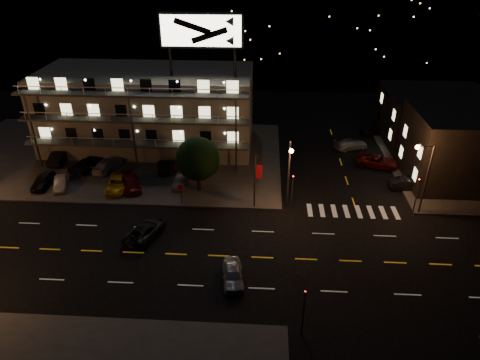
# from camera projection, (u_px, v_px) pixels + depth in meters

# --- Properties ---
(ground) EXTENTS (140.00, 140.00, 0.00)m
(ground) POSITION_uv_depth(u_px,v_px,m) (197.00, 255.00, 39.48)
(ground) COLOR black
(ground) RESTS_ON ground
(curb_nw) EXTENTS (44.00, 24.00, 0.15)m
(curb_nw) POSITION_uv_depth(u_px,v_px,m) (116.00, 155.00, 57.58)
(curb_nw) COLOR #393836
(curb_nw) RESTS_ON ground
(curb_ne) EXTENTS (16.00, 24.00, 0.15)m
(curb_ne) POSITION_uv_depth(u_px,v_px,m) (450.00, 164.00, 55.28)
(curb_ne) COLOR #393836
(curb_ne) RESTS_ON ground
(motel) EXTENTS (28.00, 13.80, 18.10)m
(motel) POSITION_uv_depth(u_px,v_px,m) (149.00, 109.00, 58.16)
(motel) COLOR gray
(motel) RESTS_ON ground
(side_bldg_front) EXTENTS (14.06, 10.00, 8.50)m
(side_bldg_front) POSITION_uv_depth(u_px,v_px,m) (471.00, 148.00, 49.76)
(side_bldg_front) COLOR black
(side_bldg_front) RESTS_ON ground
(side_bldg_back) EXTENTS (14.06, 12.00, 7.00)m
(side_bldg_back) POSITION_uv_depth(u_px,v_px,m) (435.00, 117.00, 60.57)
(side_bldg_back) COLOR black
(side_bldg_back) RESTS_ON ground
(hill_backdrop) EXTENTS (120.00, 25.00, 24.00)m
(hill_backdrop) POSITION_uv_depth(u_px,v_px,m) (214.00, 12.00, 93.97)
(hill_backdrop) COLOR black
(hill_backdrop) RESTS_ON ground
(streetlight_nc) EXTENTS (0.44, 1.92, 8.00)m
(streetlight_nc) POSITION_uv_depth(u_px,v_px,m) (289.00, 170.00, 43.51)
(streetlight_nc) COLOR #2D2D30
(streetlight_nc) RESTS_ON ground
(streetlight_ne) EXTENTS (1.92, 0.44, 8.00)m
(streetlight_ne) POSITION_uv_depth(u_px,v_px,m) (425.00, 172.00, 43.12)
(streetlight_ne) COLOR #2D2D30
(streetlight_ne) RESTS_ON ground
(signal_nw) EXTENTS (0.20, 0.27, 4.60)m
(signal_nw) POSITION_uv_depth(u_px,v_px,m) (292.00, 188.00, 45.15)
(signal_nw) COLOR #2D2D30
(signal_nw) RESTS_ON ground
(signal_sw) EXTENTS (0.20, 0.27, 4.60)m
(signal_sw) POSITION_uv_depth(u_px,v_px,m) (304.00, 308.00, 30.36)
(signal_sw) COLOR #2D2D30
(signal_sw) RESTS_ON ground
(signal_ne) EXTENTS (0.27, 0.20, 4.60)m
(signal_ne) POSITION_uv_depth(u_px,v_px,m) (418.00, 191.00, 44.47)
(signal_ne) COLOR #2D2D30
(signal_ne) RESTS_ON ground
(banner_north) EXTENTS (0.83, 0.16, 6.40)m
(banner_north) POSITION_uv_depth(u_px,v_px,m) (256.00, 180.00, 44.85)
(banner_north) COLOR #2D2D30
(banner_north) RESTS_ON ground
(stop_sign) EXTENTS (0.91, 0.11, 2.61)m
(stop_sign) POSITION_uv_depth(u_px,v_px,m) (181.00, 191.00, 46.26)
(stop_sign) COLOR #2D2D30
(stop_sign) RESTS_ON ground
(tree) EXTENTS (5.14, 4.95, 6.47)m
(tree) POSITION_uv_depth(u_px,v_px,m) (197.00, 160.00, 47.62)
(tree) COLOR black
(tree) RESTS_ON curb_nw
(lot_car_0) EXTENTS (1.70, 4.13, 1.40)m
(lot_car_0) POSITION_uv_depth(u_px,v_px,m) (43.00, 181.00, 49.95)
(lot_car_0) COLOR black
(lot_car_0) RESTS_ON curb_nw
(lot_car_1) EXTENTS (2.37, 3.92, 1.22)m
(lot_car_1) POSITION_uv_depth(u_px,v_px,m) (61.00, 183.00, 49.69)
(lot_car_1) COLOR #929298
(lot_car_1) RESTS_ON curb_nw
(lot_car_2) EXTENTS (2.72, 5.02, 1.34)m
(lot_car_2) POSITION_uv_depth(u_px,v_px,m) (117.00, 183.00, 49.46)
(lot_car_2) COLOR #C49312
(lot_car_2) RESTS_ON curb_nw
(lot_car_3) EXTENTS (3.67, 5.09, 1.37)m
(lot_car_3) POSITION_uv_depth(u_px,v_px,m) (131.00, 183.00, 49.55)
(lot_car_3) COLOR #530D0B
(lot_car_3) RESTS_ON curb_nw
(lot_car_4) EXTENTS (1.71, 3.87, 1.30)m
(lot_car_4) POSITION_uv_depth(u_px,v_px,m) (180.00, 181.00, 50.07)
(lot_car_4) COLOR #929298
(lot_car_4) RESTS_ON curb_nw
(lot_car_5) EXTENTS (1.84, 4.71, 1.53)m
(lot_car_5) POSITION_uv_depth(u_px,v_px,m) (60.00, 157.00, 55.33)
(lot_car_5) COLOR black
(lot_car_5) RESTS_ON curb_nw
(lot_car_6) EXTENTS (3.79, 5.44, 1.38)m
(lot_car_6) POSITION_uv_depth(u_px,v_px,m) (87.00, 164.00, 53.68)
(lot_car_6) COLOR black
(lot_car_6) RESTS_ON curb_nw
(lot_car_7) EXTENTS (3.39, 5.34, 1.44)m
(lot_car_7) POSITION_uv_depth(u_px,v_px,m) (108.00, 164.00, 53.52)
(lot_car_7) COLOR #929298
(lot_car_7) RESTS_ON curb_nw
(lot_car_8) EXTENTS (2.46, 4.04, 1.28)m
(lot_car_8) POSITION_uv_depth(u_px,v_px,m) (164.00, 166.00, 53.23)
(lot_car_8) COLOR black
(lot_car_8) RESTS_ON curb_nw
(lot_car_9) EXTENTS (2.83, 4.80, 1.49)m
(lot_car_9) POSITION_uv_depth(u_px,v_px,m) (187.00, 162.00, 53.97)
(lot_car_9) COLOR #530D0B
(lot_car_9) RESTS_ON curb_nw
(side_car_0) EXTENTS (4.37, 1.53, 1.44)m
(side_car_0) POSITION_uv_depth(u_px,v_px,m) (409.00, 184.00, 49.54)
(side_car_0) COLOR black
(side_car_0) RESTS_ON ground
(side_car_1) EXTENTS (5.78, 3.90, 1.47)m
(side_car_1) POSITION_uv_depth(u_px,v_px,m) (377.00, 161.00, 54.67)
(side_car_1) COLOR #530D0B
(side_car_1) RESTS_ON ground
(side_car_2) EXTENTS (5.12, 3.62, 1.38)m
(side_car_2) POSITION_uv_depth(u_px,v_px,m) (351.00, 144.00, 59.24)
(side_car_2) COLOR #929298
(side_car_2) RESTS_ON ground
(side_car_3) EXTENTS (4.71, 3.10, 1.49)m
(side_car_3) POSITION_uv_depth(u_px,v_px,m) (375.00, 130.00, 63.69)
(side_car_3) COLOR black
(side_car_3) RESTS_ON ground
(road_car_east) EXTENTS (2.21, 4.36, 1.42)m
(road_car_east) POSITION_uv_depth(u_px,v_px,m) (233.00, 274.00, 36.16)
(road_car_east) COLOR #929298
(road_car_east) RESTS_ON ground
(road_car_west) EXTENTS (3.81, 5.48, 1.39)m
(road_car_west) POSITION_uv_depth(u_px,v_px,m) (145.00, 230.00, 41.64)
(road_car_west) COLOR black
(road_car_west) RESTS_ON ground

